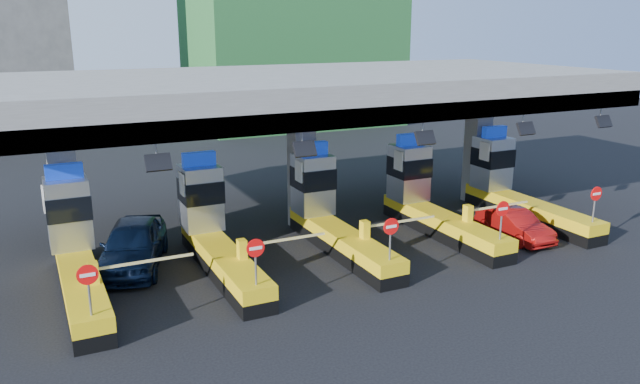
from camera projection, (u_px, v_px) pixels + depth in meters
name	position (u px, v px, depth m)	size (l,w,h in m)	color
ground	(331.00, 246.00, 26.29)	(120.00, 120.00, 0.00)	black
toll_canopy	(302.00, 93.00, 27.19)	(28.00, 12.09, 7.00)	slate
toll_lane_far_left	(75.00, 249.00, 21.98)	(4.43, 8.00, 4.16)	black
toll_lane_left	(213.00, 229.00, 24.07)	(4.43, 8.00, 4.16)	black
toll_lane_center	(328.00, 213.00, 26.17)	(4.43, 8.00, 4.16)	black
toll_lane_right	(427.00, 199.00, 28.26)	(4.43, 8.00, 4.16)	black
toll_lane_far_right	(512.00, 187.00, 30.36)	(4.43, 8.00, 4.16)	black
van	(133.00, 244.00, 23.80)	(2.17, 5.38, 1.83)	black
red_car	(515.00, 224.00, 27.06)	(1.36, 3.91, 1.29)	#940D0B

